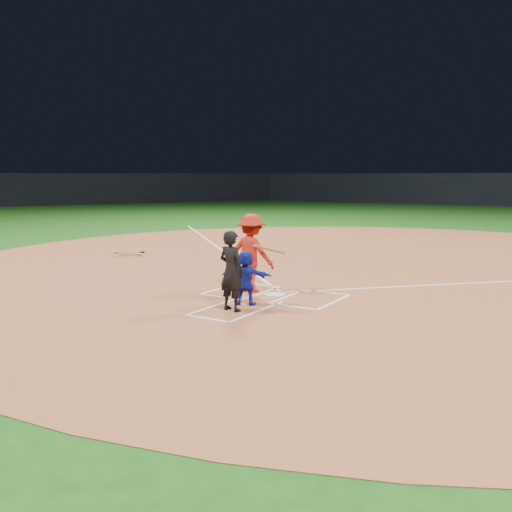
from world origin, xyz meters
The scene contains 14 objects.
ground centered at (0.00, 0.00, 0.00)m, with size 120.00×120.00×0.00m, color #154912.
home_plate_dirt centered at (0.00, 6.00, 0.01)m, with size 28.00×28.00×0.01m, color #975231.
stadium_wall_left centered at (-42.00, 24.00, 1.60)m, with size 1.20×60.00×3.20m, color black.
home_plate centered at (0.00, 0.00, 0.02)m, with size 0.60×0.60×0.02m, color silver.
on_deck_circle centered at (-8.27, 3.59, 0.02)m, with size 1.70×1.70×0.01m, color brown.
on_deck_logo centered at (-8.27, 3.59, 0.02)m, with size 0.80×0.80×0.00m, color yellow.
on_deck_bat_a centered at (-8.12, 3.84, 0.05)m, with size 0.06×0.06×0.84m, color #A9773E.
on_deck_bat_b centered at (-8.47, 3.49, 0.05)m, with size 0.06×0.06×0.84m, color brown.
on_deck_bat_c centered at (-7.97, 3.29, 0.05)m, with size 0.06×0.06×0.84m, color #A8703D.
bat_weight_donut centered at (-8.07, 3.99, 0.05)m, with size 0.19×0.19×0.05m, color black.
catcher centered at (-0.01, -1.32, 0.63)m, with size 1.15×0.37×1.24m, color #1420A5.
umpire centered at (0.03, -1.95, 0.89)m, with size 0.64×0.42×1.75m, color black.
chalk_markings centered at (0.00, 5.29, 0.01)m, with size 28.35×17.32×0.01m.
batter_at_plate centered at (-0.70, 0.03, 0.99)m, with size 1.56×0.89×1.96m.
Camera 1 is at (6.81, -11.98, 2.91)m, focal length 40.00 mm.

